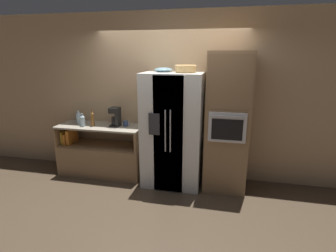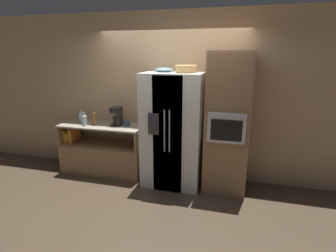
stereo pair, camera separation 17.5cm
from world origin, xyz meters
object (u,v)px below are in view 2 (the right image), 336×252
Objects in this scene: refrigerator at (173,130)px; bottle_short at (81,116)px; bottle_wide at (85,119)px; fruit_bowl at (164,70)px; wicker_basket at (186,68)px; bottle_tall at (94,118)px; wall_oven at (227,124)px; coffee_maker at (117,115)px; mug at (127,123)px.

refrigerator is 7.68× the size of bottle_short.
fruit_bowl is at bearing 4.93° from bottle_wide.
fruit_bowl is at bearing 153.19° from refrigerator.
bottle_short is at bearing 136.44° from bottle_wide.
wicker_basket reaches higher than bottle_tall.
wall_oven is (0.85, 0.04, 0.16)m from refrigerator.
coffee_maker reaches higher than bottle_short.
wall_oven is 2.28m from bottle_tall.
wall_oven is 2.61m from bottle_short.
bottle_wide is at bearing -175.07° from fruit_bowl.
bottle_wide is 0.74m from mug.
bottle_wide is at bearing -43.56° from bottle_short.
bottle_wide is at bearing -178.69° from refrigerator.
refrigerator is at bearing -0.53° from bottle_tall.
wicker_basket is at bearing -4.16° from coffee_maker.
mug is at bearing 175.92° from fruit_bowl.
wicker_basket is 1.47m from coffee_maker.
refrigerator is 15.41× the size of mug.
refrigerator is at bearing -3.91° from bottle_short.
refrigerator is 6.48× the size of fruit_bowl.
wicker_basket is 1.07× the size of bottle_tall.
refrigerator is 1.43m from bottle_tall.
bottle_tall is 0.34m from bottle_short.
mug is 0.37× the size of coffee_maker.
bottle_short is at bearing -178.97° from mug.
coffee_maker is (-0.16, -0.03, 0.13)m from mug.
wicker_basket is (-0.66, -0.03, 0.82)m from wall_oven.
mug is 0.21m from coffee_maker.
fruit_bowl reaches higher than bottle_short.
refrigerator is at bearing -176.42° from wicker_basket.
wall_oven reaches higher than fruit_bowl.
coffee_maker is at bearing -1.48° from bottle_short.
refrigerator is at bearing 1.31° from bottle_wide.
bottle_tall is 0.92× the size of coffee_maker.
bottle_wide is at bearing -166.64° from mug.
bottle_tall is (-1.25, -0.07, -0.84)m from fruit_bowl.
wicker_basket is at bearing -11.42° from fruit_bowl.
wicker_basket reaches higher than coffee_maker.
refrigerator is 1.76m from bottle_short.
bottle_short is 0.23m from bottle_wide.
refrigerator reaches higher than bottle_wide.
refrigerator is 5.63× the size of coffee_maker.
fruit_bowl is (-0.37, 0.07, -0.03)m from wicker_basket.
coffee_maker reaches higher than bottle_wide.
bottle_tall is 0.41m from coffee_maker.
bottle_tall is at bearing 16.81° from bottle_wide.
bottle_wide is 0.69× the size of coffee_maker.
refrigerator reaches higher than mug.
wall_oven is 6.68× the size of wicker_basket.
mug is (-0.86, 0.14, 0.03)m from refrigerator.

